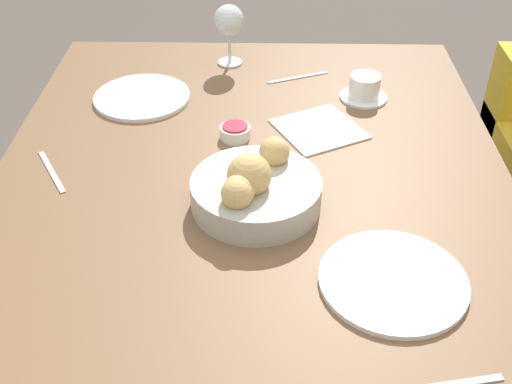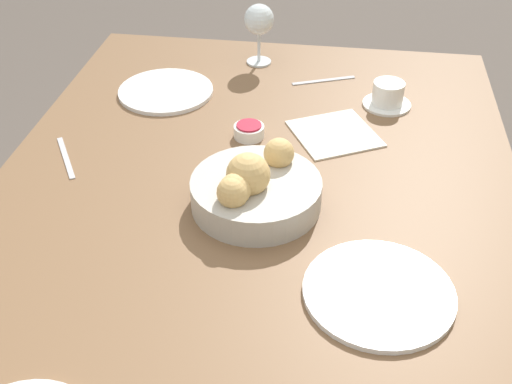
{
  "view_description": "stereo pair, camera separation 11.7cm",
  "coord_description": "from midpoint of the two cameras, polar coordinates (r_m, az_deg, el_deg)",
  "views": [
    {
      "loc": [
        0.88,
        0.03,
        1.46
      ],
      "look_at": [
        -0.06,
        0.01,
        0.75
      ],
      "focal_mm": 45.0,
      "sensor_mm": 36.0,
      "label": 1
    },
    {
      "loc": [
        0.87,
        0.15,
        1.46
      ],
      "look_at": [
        -0.06,
        0.01,
        0.75
      ],
      "focal_mm": 45.0,
      "sensor_mm": 36.0,
      "label": 2
    }
  ],
  "objects": [
    {
      "name": "napkin",
      "position": [
        1.41,
        9.38,
        5.07
      ],
      "size": [
        0.22,
        0.22,
        0.0
      ],
      "color": "silver",
      "rests_on": "dining_table"
    },
    {
      "name": "jam_bowl_berry",
      "position": [
        1.38,
        1.81,
        5.38
      ],
      "size": [
        0.07,
        0.07,
        0.03
      ],
      "color": "white",
      "rests_on": "dining_table"
    },
    {
      "name": "plate_near_left",
      "position": [
        1.56,
        -5.89,
        8.85
      ],
      "size": [
        0.23,
        0.23,
        0.01
      ],
      "color": "white",
      "rests_on": "dining_table"
    },
    {
      "name": "fork_silver",
      "position": [
        1.63,
        8.12,
        9.72
      ],
      "size": [
        0.07,
        0.15,
        0.0
      ],
      "color": "#B7B7BC",
      "rests_on": "dining_table"
    },
    {
      "name": "bread_basket",
      "position": [
        1.16,
        2.75,
        0.17
      ],
      "size": [
        0.24,
        0.24,
        0.12
      ],
      "color": "#B2ADA3",
      "rests_on": "dining_table"
    },
    {
      "name": "dining_table",
      "position": [
        1.19,
        1.83,
        -5.98
      ],
      "size": [
        1.59,
        1.03,
        0.72
      ],
      "color": "brown",
      "rests_on": "ground_plane"
    },
    {
      "name": "knife_silver",
      "position": [
        1.36,
        -14.21,
        2.9
      ],
      "size": [
        0.14,
        0.09,
        0.0
      ],
      "color": "#B7B7BC",
      "rests_on": "dining_table"
    },
    {
      "name": "plate_far_center",
      "position": [
        1.04,
        14.07,
        -8.79
      ],
      "size": [
        0.24,
        0.24,
        0.01
      ],
      "color": "white",
      "rests_on": "dining_table"
    },
    {
      "name": "coffee_cup",
      "position": [
        1.54,
        13.82,
        8.27
      ],
      "size": [
        0.11,
        0.11,
        0.06
      ],
      "color": "white",
      "rests_on": "dining_table"
    },
    {
      "name": "wine_glass",
      "position": [
        1.66,
        2.35,
        14.86
      ],
      "size": [
        0.08,
        0.08,
        0.16
      ],
      "color": "silver",
      "rests_on": "dining_table"
    }
  ]
}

